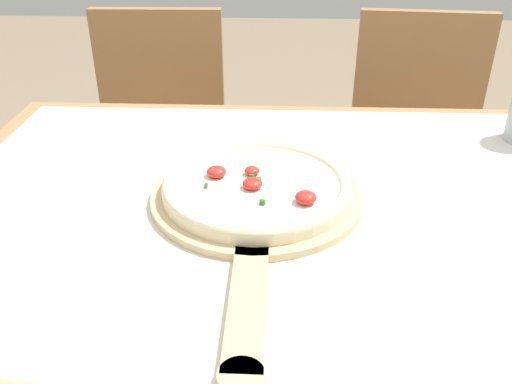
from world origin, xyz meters
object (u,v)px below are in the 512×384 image
object	(u,v)px
pizza_peel	(256,205)
chair_right	(414,147)
chair_left	(160,142)
pizza	(257,185)

from	to	relation	value
pizza_peel	chair_right	xyz separation A→B (m)	(0.44, 0.77, -0.25)
chair_left	chair_right	size ratio (longest dim) A/B	1.00
chair_left	chair_right	world-z (taller)	same
chair_left	chair_right	bearing A→B (deg)	-1.51
pizza_peel	pizza	world-z (taller)	pizza
chair_left	pizza	bearing A→B (deg)	-67.88
pizza	chair_left	size ratio (longest dim) A/B	0.33
pizza_peel	pizza	size ratio (longest dim) A/B	1.87
pizza_peel	chair_left	world-z (taller)	chair_left
pizza_peel	chair_right	size ratio (longest dim) A/B	0.63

